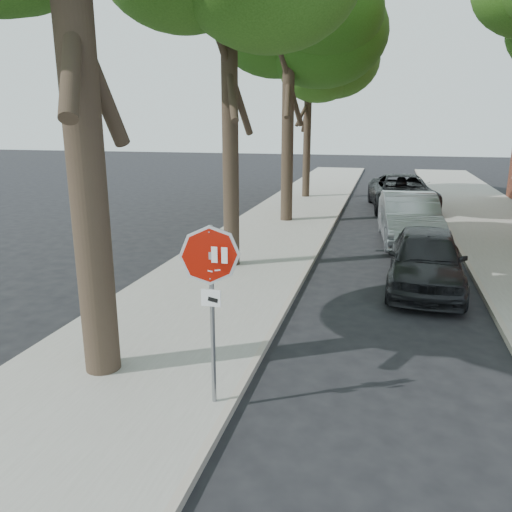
{
  "coord_description": "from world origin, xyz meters",
  "views": [
    {
      "loc": [
        1.5,
        -6.09,
        4.03
      ],
      "look_at": [
        -0.35,
        1.06,
        2.05
      ],
      "focal_mm": 35.0,
      "sensor_mm": 36.0,
      "label": 1
    }
  ],
  "objects": [
    {
      "name": "tree_mid_b",
      "position": [
        -2.42,
        14.12,
        8.0
      ],
      "size": [
        5.88,
        5.46,
        10.36
      ],
      "color": "black",
      "rests_on": "sidewalk_left"
    },
    {
      "name": "stop_sign",
      "position": [
        -0.7,
        -0.03,
        1.95
      ],
      "size": [
        0.76,
        0.34,
        2.61
      ],
      "color": "gray",
      "rests_on": "sidewalk_left"
    },
    {
      "name": "curb_left",
      "position": [
        -0.45,
        12.0,
        0.07
      ],
      "size": [
        0.12,
        55.0,
        0.13
      ],
      "primitive_type": "cube",
      "color": "#9E9384",
      "rests_on": "ground"
    },
    {
      "name": "tree_far",
      "position": [
        -2.72,
        21.11,
        7.21
      ],
      "size": [
        5.29,
        4.91,
        9.33
      ],
      "color": "black",
      "rests_on": "sidewalk_left"
    },
    {
      "name": "car_b",
      "position": [
        2.37,
        11.59,
        0.84
      ],
      "size": [
        2.18,
        5.23,
        1.68
      ],
      "primitive_type": "imported",
      "rotation": [
        0.0,
        0.0,
        0.08
      ],
      "color": "#9C9FA4",
      "rests_on": "ground"
    },
    {
      "name": "sidewalk_left",
      "position": [
        -2.5,
        12.0,
        0.06
      ],
      "size": [
        4.0,
        55.0,
        0.12
      ],
      "primitive_type": "cube",
      "color": "gray",
      "rests_on": "ground"
    },
    {
      "name": "ground",
      "position": [
        0.0,
        0.0,
        0.0
      ],
      "size": [
        120.0,
        120.0,
        0.0
      ],
      "primitive_type": "plane",
      "color": "black",
      "rests_on": "ground"
    },
    {
      "name": "curb_right",
      "position": [
        3.95,
        12.0,
        0.07
      ],
      "size": [
        0.12,
        55.0,
        0.13
      ],
      "primitive_type": "cube",
      "color": "#9E9384",
      "rests_on": "ground"
    },
    {
      "name": "car_a",
      "position": [
        2.6,
        6.51,
        0.76
      ],
      "size": [
        2.0,
        4.53,
        1.51
      ],
      "primitive_type": "imported",
      "rotation": [
        0.0,
        0.0,
        -0.05
      ],
      "color": "black",
      "rests_on": "ground"
    },
    {
      "name": "car_d",
      "position": [
        2.3,
        18.32,
        0.83
      ],
      "size": [
        3.43,
        6.28,
        1.67
      ],
      "primitive_type": "imported",
      "rotation": [
        0.0,
        0.0,
        0.11
      ],
      "color": "black",
      "rests_on": "ground"
    }
  ]
}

